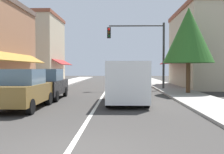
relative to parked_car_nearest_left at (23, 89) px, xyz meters
The scene contains 11 objects.
ground_plane 12.37m from the parked_car_nearest_left, 75.19° to the left, with size 80.00×80.00×0.00m, color #33302D.
sidewalk_left 12.19m from the parked_car_nearest_left, 101.12° to the left, with size 2.60×56.00×0.12m, color #A39E99.
sidewalk_right 14.76m from the parked_car_nearest_left, 54.04° to the left, with size 2.60×56.00×0.12m, color gray.
lane_center_stripe 12.37m from the parked_car_nearest_left, 75.19° to the left, with size 0.14×52.00×0.01m, color silver.
storefront_right_block 19.08m from the parked_car_nearest_left, 47.61° to the left, with size 6.84×10.20×7.45m.
storefront_far_left 22.94m from the parked_car_nearest_left, 104.78° to the left, with size 5.60×8.20×8.58m.
parked_car_nearest_left is the anchor object (origin of this frame).
parked_car_second_left 3.81m from the parked_car_nearest_left, 89.69° to the left, with size 1.87×4.14×1.77m.
van_in_lane 5.15m from the parked_car_nearest_left, 25.72° to the left, with size 2.02×5.19×2.12m.
traffic_signal_mast_arm 12.70m from the parked_car_nearest_left, 59.35° to the left, with size 4.83×0.50×5.63m.
tree_right_near 11.74m from the parked_car_nearest_left, 37.11° to the left, with size 3.46×3.46×5.99m.
Camera 1 is at (1.11, -5.19, 1.80)m, focal length 41.63 mm.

